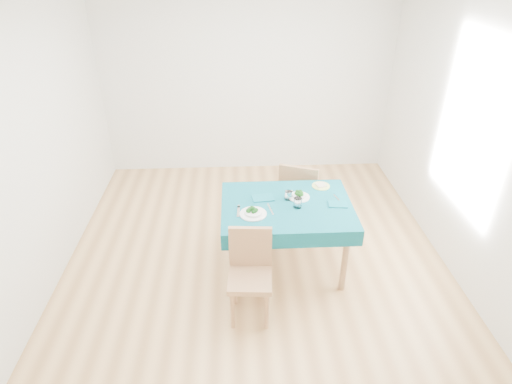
{
  "coord_description": "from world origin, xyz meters",
  "views": [
    {
      "loc": [
        -0.19,
        -3.58,
        2.93
      ],
      "look_at": [
        0.0,
        0.0,
        0.85
      ],
      "focal_mm": 30.0,
      "sensor_mm": 36.0,
      "label": 1
    }
  ],
  "objects_px": {
    "side_plate": "(321,186)",
    "bowl_near": "(253,211)",
    "chair_near": "(250,275)",
    "chair_far": "(301,183)",
    "bowl_far": "(299,195)",
    "table": "(286,237)"
  },
  "relations": [
    {
      "from": "chair_far",
      "to": "bowl_far",
      "type": "relative_size",
      "value": 5.16
    },
    {
      "from": "bowl_far",
      "to": "side_plate",
      "type": "relative_size",
      "value": 1.14
    },
    {
      "from": "chair_near",
      "to": "bowl_near",
      "type": "xyz_separation_m",
      "value": [
        0.05,
        0.51,
        0.33
      ]
    },
    {
      "from": "chair_near",
      "to": "side_plate",
      "type": "relative_size",
      "value": 5.05
    },
    {
      "from": "bowl_near",
      "to": "side_plate",
      "type": "bearing_deg",
      "value": 34.32
    },
    {
      "from": "chair_near",
      "to": "bowl_far",
      "type": "relative_size",
      "value": 4.43
    },
    {
      "from": "bowl_far",
      "to": "table",
      "type": "bearing_deg",
      "value": -136.62
    },
    {
      "from": "chair_far",
      "to": "bowl_far",
      "type": "distance_m",
      "value": 0.73
    },
    {
      "from": "bowl_far",
      "to": "bowl_near",
      "type": "bearing_deg",
      "value": -148.9
    },
    {
      "from": "table",
      "to": "side_plate",
      "type": "bearing_deg",
      "value": 40.96
    },
    {
      "from": "chair_near",
      "to": "bowl_far",
      "type": "height_order",
      "value": "chair_near"
    },
    {
      "from": "chair_far",
      "to": "side_plate",
      "type": "relative_size",
      "value": 5.88
    },
    {
      "from": "table",
      "to": "chair_far",
      "type": "relative_size",
      "value": 1.15
    },
    {
      "from": "side_plate",
      "to": "bowl_far",
      "type": "bearing_deg",
      "value": -140.39
    },
    {
      "from": "bowl_near",
      "to": "side_plate",
      "type": "xyz_separation_m",
      "value": [
        0.73,
        0.5,
        -0.03
      ]
    },
    {
      "from": "side_plate",
      "to": "bowl_near",
      "type": "bearing_deg",
      "value": -145.68
    },
    {
      "from": "chair_near",
      "to": "bowl_near",
      "type": "relative_size",
      "value": 3.7
    },
    {
      "from": "chair_near",
      "to": "chair_far",
      "type": "distance_m",
      "value": 1.61
    },
    {
      "from": "bowl_near",
      "to": "bowl_far",
      "type": "distance_m",
      "value": 0.55
    },
    {
      "from": "chair_far",
      "to": "bowl_far",
      "type": "xyz_separation_m",
      "value": [
        -0.13,
        -0.67,
        0.24
      ]
    },
    {
      "from": "chair_near",
      "to": "table",
      "type": "bearing_deg",
      "value": 64.1
    },
    {
      "from": "chair_far",
      "to": "chair_near",
      "type": "bearing_deg",
      "value": 86.78
    }
  ]
}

